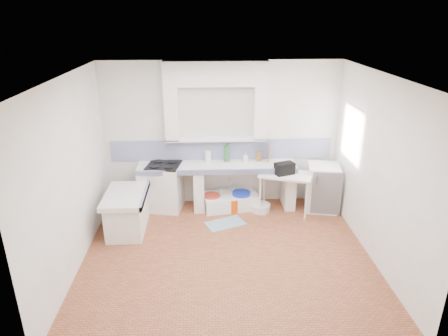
{
  "coord_description": "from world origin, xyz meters",
  "views": [
    {
      "loc": [
        -0.32,
        -5.36,
        3.6
      ],
      "look_at": [
        0.0,
        1.0,
        1.1
      ],
      "focal_mm": 31.94,
      "sensor_mm": 36.0,
      "label": 1
    }
  ],
  "objects_px": {
    "stove": "(165,187)",
    "side_table": "(284,193)",
    "fridge": "(322,187)",
    "sink": "(230,201)"
  },
  "relations": [
    {
      "from": "sink",
      "to": "fridge",
      "type": "xyz_separation_m",
      "value": [
        1.76,
        -0.13,
        0.32
      ]
    },
    {
      "from": "stove",
      "to": "side_table",
      "type": "distance_m",
      "value": 2.29
    },
    {
      "from": "stove",
      "to": "sink",
      "type": "height_order",
      "value": "stove"
    },
    {
      "from": "stove",
      "to": "fridge",
      "type": "height_order",
      "value": "fridge"
    },
    {
      "from": "stove",
      "to": "sink",
      "type": "distance_m",
      "value": 1.31
    },
    {
      "from": "stove",
      "to": "sink",
      "type": "relative_size",
      "value": 0.85
    },
    {
      "from": "sink",
      "to": "fridge",
      "type": "distance_m",
      "value": 1.8
    },
    {
      "from": "stove",
      "to": "fridge",
      "type": "xyz_separation_m",
      "value": [
        3.03,
        -0.16,
        0.01
      ]
    },
    {
      "from": "stove",
      "to": "side_table",
      "type": "bearing_deg",
      "value": 3.21
    },
    {
      "from": "sink",
      "to": "side_table",
      "type": "distance_m",
      "value": 1.07
    }
  ]
}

